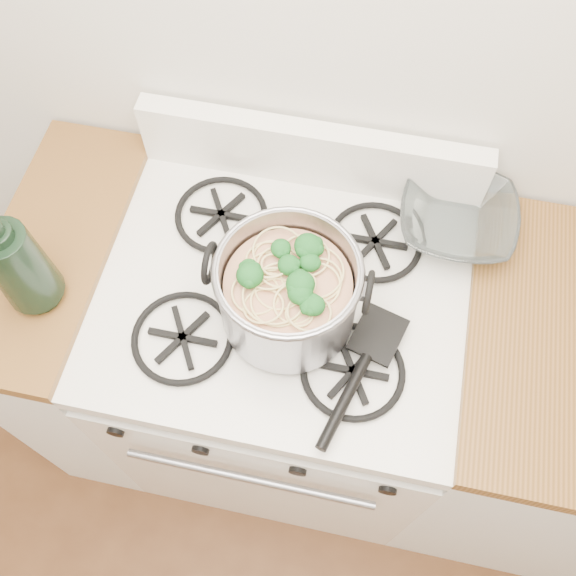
{
  "coord_description": "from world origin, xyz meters",
  "views": [
    {
      "loc": [
        0.14,
        0.66,
        2.07
      ],
      "look_at": [
        0.02,
        1.21,
        1.03
      ],
      "focal_mm": 40.0,
      "sensor_mm": 36.0,
      "label": 1
    }
  ],
  "objects_px": {
    "bottle": "(13,257)",
    "glass_bowl": "(455,223)",
    "stock_pot": "(288,293)",
    "spatula": "(379,333)",
    "gas_range": "(284,371)"
  },
  "relations": [
    {
      "from": "gas_range",
      "to": "spatula",
      "type": "bearing_deg",
      "value": -18.11
    },
    {
      "from": "stock_pot",
      "to": "spatula",
      "type": "relative_size",
      "value": 0.98
    },
    {
      "from": "gas_range",
      "to": "bottle",
      "type": "bearing_deg",
      "value": -166.16
    },
    {
      "from": "stock_pot",
      "to": "glass_bowl",
      "type": "height_order",
      "value": "stock_pot"
    },
    {
      "from": "spatula",
      "to": "stock_pot",
      "type": "bearing_deg",
      "value": -167.88
    },
    {
      "from": "glass_bowl",
      "to": "stock_pot",
      "type": "bearing_deg",
      "value": -138.16
    },
    {
      "from": "spatula",
      "to": "glass_bowl",
      "type": "distance_m",
      "value": 0.31
    },
    {
      "from": "stock_pot",
      "to": "bottle",
      "type": "relative_size",
      "value": 1.02
    },
    {
      "from": "spatula",
      "to": "glass_bowl",
      "type": "relative_size",
      "value": 3.14
    },
    {
      "from": "glass_bowl",
      "to": "bottle",
      "type": "xyz_separation_m",
      "value": [
        -0.81,
        -0.34,
        0.13
      ]
    },
    {
      "from": "stock_pot",
      "to": "spatula",
      "type": "height_order",
      "value": "stock_pot"
    },
    {
      "from": "stock_pot",
      "to": "spatula",
      "type": "xyz_separation_m",
      "value": [
        0.18,
        -0.01,
        -0.07
      ]
    },
    {
      "from": "bottle",
      "to": "glass_bowl",
      "type": "bearing_deg",
      "value": 1.94
    },
    {
      "from": "stock_pot",
      "to": "glass_bowl",
      "type": "xyz_separation_m",
      "value": [
        0.31,
        0.27,
        -0.07
      ]
    },
    {
      "from": "gas_range",
      "to": "glass_bowl",
      "type": "bearing_deg",
      "value": 33.54
    }
  ]
}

